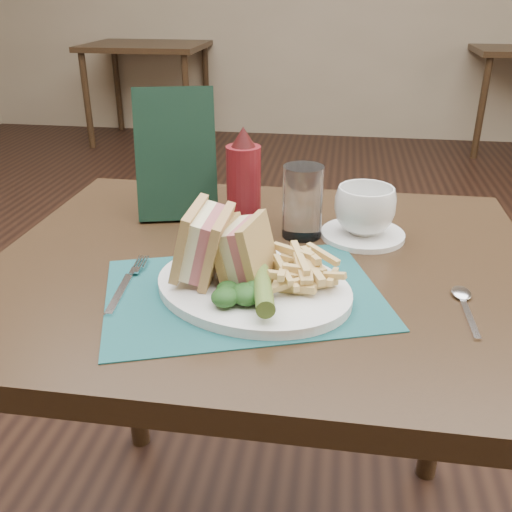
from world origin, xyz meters
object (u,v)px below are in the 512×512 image
(plate, at_px, (253,288))
(table_main, at_px, (263,432))
(sandwich_half_a, at_px, (189,241))
(saucer, at_px, (363,235))
(placemat, at_px, (243,293))
(sandwich_half_b, at_px, (231,247))
(drinking_glass, at_px, (303,202))
(check_presenter, at_px, (176,155))
(table_bg_left, at_px, (149,93))
(coffee_cup, at_px, (365,210))
(ketchup_bottle, at_px, (244,177))

(plate, bearing_deg, table_main, 112.17)
(sandwich_half_a, bearing_deg, saucer, 40.71)
(placemat, distance_m, sandwich_half_b, 0.07)
(drinking_glass, xyz_separation_m, check_presenter, (-0.25, 0.07, 0.06))
(placemat, height_order, drinking_glass, drinking_glass)
(sandwich_half_b, distance_m, check_presenter, 0.32)
(sandwich_half_b, relative_size, check_presenter, 0.38)
(table_bg_left, height_order, sandwich_half_a, sandwich_half_a)
(table_main, height_order, coffee_cup, coffee_cup)
(sandwich_half_b, distance_m, coffee_cup, 0.29)
(sandwich_half_b, bearing_deg, sandwich_half_a, -162.24)
(plate, relative_size, coffee_cup, 2.78)
(sandwich_half_a, bearing_deg, ketchup_bottle, 81.82)
(table_bg_left, relative_size, sandwich_half_b, 9.55)
(sandwich_half_a, distance_m, check_presenter, 0.30)
(plate, xyz_separation_m, check_presenter, (-0.20, 0.29, 0.11))
(sandwich_half_a, xyz_separation_m, ketchup_bottle, (0.04, 0.25, 0.02))
(placemat, height_order, ketchup_bottle, ketchup_bottle)
(saucer, relative_size, drinking_glass, 1.15)
(placemat, distance_m, drinking_glass, 0.25)
(placemat, bearing_deg, drinking_glass, 73.48)
(sandwich_half_a, relative_size, sandwich_half_b, 1.19)
(drinking_glass, bearing_deg, ketchup_bottle, 160.37)
(sandwich_half_b, bearing_deg, table_main, 81.96)
(plate, height_order, sandwich_half_a, sandwich_half_a)
(sandwich_half_b, bearing_deg, check_presenter, 131.74)
(sandwich_half_b, distance_m, saucer, 0.30)
(table_bg_left, xyz_separation_m, placemat, (1.42, -3.76, 0.38))
(sandwich_half_a, bearing_deg, table_main, 47.51)
(sandwich_half_a, bearing_deg, table_bg_left, 109.82)
(sandwich_half_b, relative_size, coffee_cup, 0.87)
(saucer, height_order, check_presenter, check_presenter)
(plate, xyz_separation_m, saucer, (0.16, 0.23, -0.00))
(table_main, xyz_separation_m, coffee_cup, (0.16, 0.12, 0.43))
(sandwich_half_b, bearing_deg, saucer, 59.15)
(table_main, relative_size, table_bg_left, 1.00)
(check_presenter, bearing_deg, sandwich_half_b, -74.82)
(check_presenter, bearing_deg, sandwich_half_a, -85.64)
(plate, bearing_deg, ketchup_bottle, 124.80)
(ketchup_bottle, bearing_deg, coffee_cup, -8.04)
(sandwich_half_b, height_order, check_presenter, check_presenter)
(placemat, xyz_separation_m, plate, (0.01, 0.00, 0.01))
(table_bg_left, distance_m, check_presenter, 3.71)
(coffee_cup, bearing_deg, plate, -124.91)
(coffee_cup, height_order, ketchup_bottle, ketchup_bottle)
(placemat, distance_m, coffee_cup, 0.30)
(table_bg_left, distance_m, sandwich_half_a, 4.00)
(sandwich_half_b, height_order, drinking_glass, drinking_glass)
(placemat, bearing_deg, sandwich_half_b, 134.83)
(plate, xyz_separation_m, sandwich_half_b, (-0.04, 0.02, 0.06))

